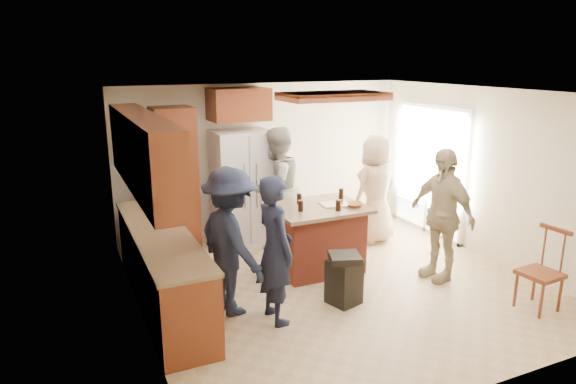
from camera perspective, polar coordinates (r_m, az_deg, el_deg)
name	(u,v)px	position (r m, az deg, el deg)	size (l,w,h in m)	color
room_shell	(494,167)	(10.58, 21.87, 2.56)	(8.00, 5.20, 5.00)	tan
person_front_left	(275,250)	(5.71, -1.45, -6.43)	(0.62, 0.45, 1.69)	#181C31
person_behind_left	(276,189)	(7.90, -1.30, 0.38)	(0.92, 0.57, 1.90)	gray
person_behind_right	(376,189)	(8.28, 9.74, 0.29)	(0.85, 0.55, 1.74)	tan
person_side_right	(441,214)	(7.09, 16.67, -2.40)	(1.05, 0.54, 1.79)	tan
person_counter	(231,242)	(5.93, -6.38, -5.49)	(1.12, 0.52, 1.74)	#1B2136
left_cabinetry	(156,229)	(6.23, -14.50, -4.00)	(0.64, 3.00, 2.30)	maroon
back_wall_units	(192,160)	(8.01, -10.67, 3.50)	(1.80, 0.60, 2.45)	maroon
refrigerator	(242,186)	(8.26, -5.11, 0.63)	(0.90, 0.76, 1.80)	white
kitchen_island	(317,237)	(7.19, 3.24, -5.06)	(1.28, 1.03, 0.93)	#9A3827
island_items	(336,203)	(7.06, 5.33, -1.24)	(0.94, 0.62, 0.15)	silver
trash_bin	(344,278)	(6.32, 6.25, -9.53)	(0.46, 0.46, 0.63)	black
spindle_chair	(541,273)	(6.78, 26.32, -8.09)	(0.45, 0.45, 0.99)	maroon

